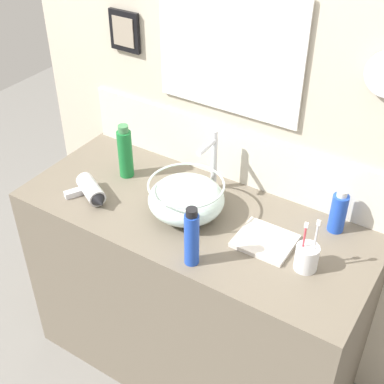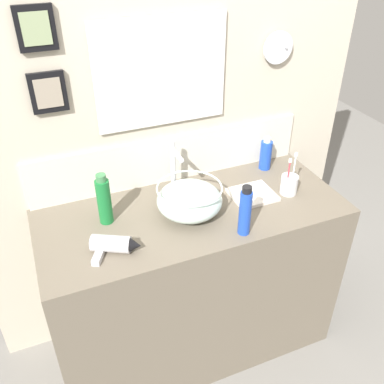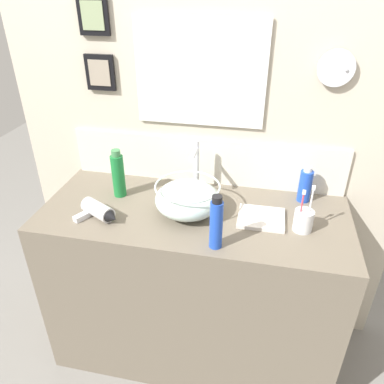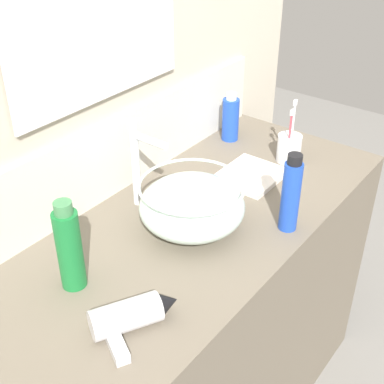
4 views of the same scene
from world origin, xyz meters
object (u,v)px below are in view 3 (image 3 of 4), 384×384
object	(u,v)px
hair_drier	(99,211)
shampoo_bottle	(118,175)
glass_bowl_sink	(188,199)
faucet	(196,164)
toothbrush_cup	(303,220)
soap_dispenser	(216,223)
lotion_bottle	(305,185)
hand_towel	(261,219)

from	to	relation	value
hair_drier	shampoo_bottle	distance (m)	0.21
glass_bowl_sink	faucet	world-z (taller)	faucet
shampoo_bottle	glass_bowl_sink	bearing A→B (deg)	-13.61
toothbrush_cup	shampoo_bottle	world-z (taller)	shampoo_bottle
glass_bowl_sink	soap_dispenser	world-z (taller)	soap_dispenser
hair_drier	lotion_bottle	xyz separation A→B (m)	(0.86, 0.33, 0.05)
hair_drier	lotion_bottle	distance (m)	0.92
soap_dispenser	hand_towel	world-z (taller)	soap_dispenser
soap_dispenser	toothbrush_cup	bearing A→B (deg)	28.33
soap_dispenser	faucet	bearing A→B (deg)	111.72
hair_drier	hand_towel	bearing A→B (deg)	10.35
faucet	lotion_bottle	xyz separation A→B (m)	(0.50, 0.03, -0.07)
soap_dispenser	hand_towel	size ratio (longest dim) A/B	1.15
toothbrush_cup	soap_dispenser	xyz separation A→B (m)	(-0.33, -0.18, 0.06)
glass_bowl_sink	toothbrush_cup	world-z (taller)	toothbrush_cup
hair_drier	hand_towel	xyz separation A→B (m)	(0.68, 0.12, -0.02)
faucet	lotion_bottle	world-z (taller)	faucet
hair_drier	shampoo_bottle	size ratio (longest dim) A/B	0.90
glass_bowl_sink	hand_towel	bearing A→B (deg)	1.51
shampoo_bottle	soap_dispenser	bearing A→B (deg)	-30.02
toothbrush_cup	shampoo_bottle	xyz separation A→B (m)	(-0.83, 0.11, 0.06)
lotion_bottle	hand_towel	distance (m)	0.28
soap_dispenser	hand_towel	distance (m)	0.29
toothbrush_cup	soap_dispenser	distance (m)	0.38
lotion_bottle	hand_towel	world-z (taller)	lotion_bottle
glass_bowl_sink	faucet	distance (m)	0.20
glass_bowl_sink	faucet	size ratio (longest dim) A/B	1.08
toothbrush_cup	lotion_bottle	bearing A→B (deg)	86.64
faucet	hand_towel	xyz separation A→B (m)	(0.32, -0.17, -0.14)
shampoo_bottle	soap_dispenser	xyz separation A→B (m)	(0.50, -0.29, -0.00)
glass_bowl_sink	lotion_bottle	bearing A→B (deg)	23.02
glass_bowl_sink	shampoo_bottle	world-z (taller)	shampoo_bottle
glass_bowl_sink	hair_drier	bearing A→B (deg)	-162.23
toothbrush_cup	hand_towel	bearing A→B (deg)	168.00
lotion_bottle	hand_towel	bearing A→B (deg)	-131.60
glass_bowl_sink	toothbrush_cup	xyz separation A→B (m)	(0.49, -0.03, -0.02)
lotion_bottle	shampoo_bottle	xyz separation A→B (m)	(-0.85, -0.13, 0.03)
hair_drier	lotion_bottle	bearing A→B (deg)	20.86
hair_drier	glass_bowl_sink	bearing A→B (deg)	17.77
lotion_bottle	toothbrush_cup	bearing A→B (deg)	-93.36
shampoo_bottle	hair_drier	bearing A→B (deg)	-94.40
faucet	toothbrush_cup	xyz separation A→B (m)	(0.49, -0.21, -0.10)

